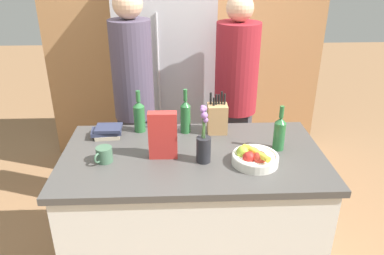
{
  "coord_description": "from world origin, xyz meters",
  "views": [
    {
      "loc": [
        -0.09,
        -1.92,
        1.99
      ],
      "look_at": [
        0.0,
        0.1,
        1.03
      ],
      "focal_mm": 35.0,
      "sensor_mm": 36.0,
      "label": 1
    }
  ],
  "objects_px": {
    "person_in_blue": "(236,93)",
    "coffee_mug": "(104,155)",
    "knife_block": "(217,118)",
    "bottle_oil": "(185,116)",
    "flower_vase": "(204,144)",
    "bottle_vinegar": "(279,133)",
    "person_at_sink": "(134,95)",
    "fruit_bowl": "(254,157)",
    "cereal_box": "(163,135)",
    "refrigerator": "(167,76)",
    "bottle_wine": "(139,115)",
    "book_stack": "(108,132)"
  },
  "relations": [
    {
      "from": "refrigerator",
      "to": "bottle_wine",
      "type": "height_order",
      "value": "refrigerator"
    },
    {
      "from": "coffee_mug",
      "to": "refrigerator",
      "type": "bearing_deg",
      "value": 77.61
    },
    {
      "from": "fruit_bowl",
      "to": "bottle_vinegar",
      "type": "distance_m",
      "value": 0.25
    },
    {
      "from": "fruit_bowl",
      "to": "cereal_box",
      "type": "xyz_separation_m",
      "value": [
        -0.51,
        0.1,
        0.1
      ]
    },
    {
      "from": "coffee_mug",
      "to": "book_stack",
      "type": "distance_m",
      "value": 0.32
    },
    {
      "from": "refrigerator",
      "to": "person_at_sink",
      "type": "distance_m",
      "value": 0.73
    },
    {
      "from": "knife_block",
      "to": "cereal_box",
      "type": "distance_m",
      "value": 0.47
    },
    {
      "from": "knife_block",
      "to": "cereal_box",
      "type": "height_order",
      "value": "cereal_box"
    },
    {
      "from": "bottle_vinegar",
      "to": "person_at_sink",
      "type": "bearing_deg",
      "value": 143.38
    },
    {
      "from": "refrigerator",
      "to": "cereal_box",
      "type": "relative_size",
      "value": 6.83
    },
    {
      "from": "coffee_mug",
      "to": "person_at_sink",
      "type": "distance_m",
      "value": 0.8
    },
    {
      "from": "fruit_bowl",
      "to": "cereal_box",
      "type": "height_order",
      "value": "cereal_box"
    },
    {
      "from": "flower_vase",
      "to": "bottle_vinegar",
      "type": "height_order",
      "value": "flower_vase"
    },
    {
      "from": "cereal_box",
      "to": "person_in_blue",
      "type": "bearing_deg",
      "value": 58.32
    },
    {
      "from": "refrigerator",
      "to": "bottle_oil",
      "type": "distance_m",
      "value": 1.13
    },
    {
      "from": "cereal_box",
      "to": "bottle_oil",
      "type": "distance_m",
      "value": 0.35
    },
    {
      "from": "cereal_box",
      "to": "person_at_sink",
      "type": "bearing_deg",
      "value": 107.52
    },
    {
      "from": "bottle_vinegar",
      "to": "person_at_sink",
      "type": "distance_m",
      "value": 1.15
    },
    {
      "from": "refrigerator",
      "to": "bottle_vinegar",
      "type": "distance_m",
      "value": 1.54
    },
    {
      "from": "refrigerator",
      "to": "cereal_box",
      "type": "distance_m",
      "value": 1.45
    },
    {
      "from": "knife_block",
      "to": "bottle_oil",
      "type": "distance_m",
      "value": 0.21
    },
    {
      "from": "fruit_bowl",
      "to": "bottle_wine",
      "type": "distance_m",
      "value": 0.81
    },
    {
      "from": "bottle_wine",
      "to": "bottle_vinegar",
      "type": "bearing_deg",
      "value": -18.7
    },
    {
      "from": "cereal_box",
      "to": "bottle_vinegar",
      "type": "distance_m",
      "value": 0.69
    },
    {
      "from": "coffee_mug",
      "to": "person_in_blue",
      "type": "xyz_separation_m",
      "value": [
        0.88,
        0.93,
        0.02
      ]
    },
    {
      "from": "flower_vase",
      "to": "bottle_vinegar",
      "type": "relative_size",
      "value": 1.23
    },
    {
      "from": "refrigerator",
      "to": "coffee_mug",
      "type": "height_order",
      "value": "refrigerator"
    },
    {
      "from": "book_stack",
      "to": "person_in_blue",
      "type": "xyz_separation_m",
      "value": [
        0.91,
        0.61,
        0.02
      ]
    },
    {
      "from": "cereal_box",
      "to": "coffee_mug",
      "type": "height_order",
      "value": "cereal_box"
    },
    {
      "from": "refrigerator",
      "to": "cereal_box",
      "type": "bearing_deg",
      "value": -89.79
    },
    {
      "from": "fruit_bowl",
      "to": "cereal_box",
      "type": "bearing_deg",
      "value": 168.97
    },
    {
      "from": "cereal_box",
      "to": "person_in_blue",
      "type": "distance_m",
      "value": 1.04
    },
    {
      "from": "refrigerator",
      "to": "cereal_box",
      "type": "xyz_separation_m",
      "value": [
        0.01,
        -1.44,
        0.11
      ]
    },
    {
      "from": "flower_vase",
      "to": "bottle_wine",
      "type": "relative_size",
      "value": 1.21
    },
    {
      "from": "person_in_blue",
      "to": "coffee_mug",
      "type": "bearing_deg",
      "value": -111.29
    },
    {
      "from": "bottle_vinegar",
      "to": "person_in_blue",
      "type": "xyz_separation_m",
      "value": [
        -0.14,
        0.82,
        -0.05
      ]
    },
    {
      "from": "fruit_bowl",
      "to": "bottle_vinegar",
      "type": "height_order",
      "value": "bottle_vinegar"
    },
    {
      "from": "refrigerator",
      "to": "person_in_blue",
      "type": "height_order",
      "value": "refrigerator"
    },
    {
      "from": "book_stack",
      "to": "person_in_blue",
      "type": "distance_m",
      "value": 1.09
    },
    {
      "from": "knife_block",
      "to": "bottle_oil",
      "type": "height_order",
      "value": "bottle_oil"
    },
    {
      "from": "refrigerator",
      "to": "coffee_mug",
      "type": "distance_m",
      "value": 1.52
    },
    {
      "from": "person_at_sink",
      "to": "knife_block",
      "type": "bearing_deg",
      "value": -10.83
    },
    {
      "from": "bottle_wine",
      "to": "refrigerator",
      "type": "bearing_deg",
      "value": 81.7
    },
    {
      "from": "fruit_bowl",
      "to": "coffee_mug",
      "type": "xyz_separation_m",
      "value": [
        -0.84,
        0.06,
        0.0
      ]
    },
    {
      "from": "flower_vase",
      "to": "person_in_blue",
      "type": "height_order",
      "value": "person_in_blue"
    },
    {
      "from": "book_stack",
      "to": "bottle_wine",
      "type": "xyz_separation_m",
      "value": [
        0.2,
        0.08,
        0.08
      ]
    },
    {
      "from": "fruit_bowl",
      "to": "flower_vase",
      "type": "bearing_deg",
      "value": 171.8
    },
    {
      "from": "book_stack",
      "to": "bottle_vinegar",
      "type": "bearing_deg",
      "value": -11.35
    },
    {
      "from": "coffee_mug",
      "to": "bottle_vinegar",
      "type": "relative_size",
      "value": 0.42
    },
    {
      "from": "flower_vase",
      "to": "bottle_wine",
      "type": "bearing_deg",
      "value": 133.37
    }
  ]
}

